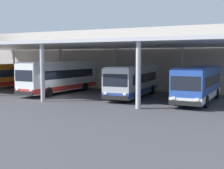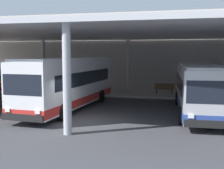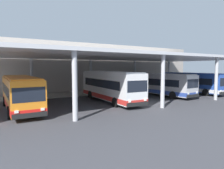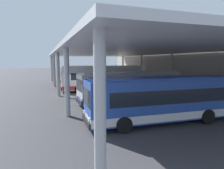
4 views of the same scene
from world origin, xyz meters
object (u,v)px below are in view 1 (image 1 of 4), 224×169
Objects in this scene: bus_far_bay at (199,83)px; trash_bin at (153,84)px; bus_middle_bay at (134,81)px; bus_second_bay at (60,77)px; bench_waiting at (136,83)px.

bus_far_bay reaches higher than trash_bin.
bus_middle_bay is at bearing -88.04° from trash_bin.
bus_middle_bay and bus_far_bay have the same top height.
bus_second_bay is 11.66m from trash_bin.
bus_second_bay is at bearing -136.85° from trash_bin.
bus_middle_bay is 10.86× the size of trash_bin.
bus_middle_bay is at bearing -71.31° from bench_waiting.
bus_far_bay is 12.43m from bench_waiting.
bus_far_bay is (6.55, -0.58, 0.00)m from bus_middle_bay.
bench_waiting is at bearing 108.69° from bus_middle_bay.
bus_second_bay is 1.08× the size of bus_middle_bay.
trash_bin is at bearing -5.11° from bench_waiting.
bus_middle_bay is 8.24m from bench_waiting.
bench_waiting is (-9.17, 8.33, -0.99)m from bus_far_bay.
bus_middle_bay is 7.61m from trash_bin.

